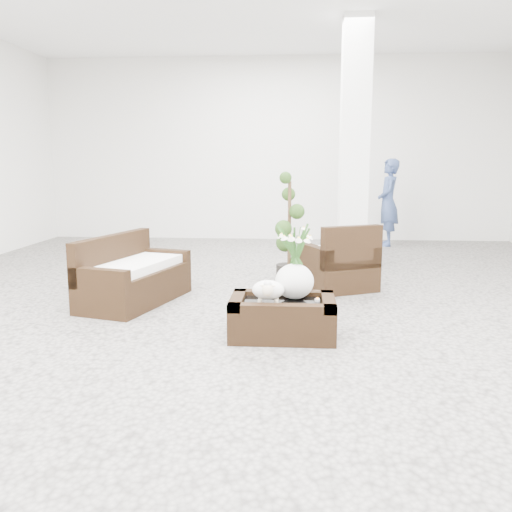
# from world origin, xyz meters

# --- Properties ---
(ground) EXTENTS (11.00, 11.00, 0.00)m
(ground) POSITION_xyz_m (0.00, 0.00, 0.00)
(ground) COLOR gray
(ground) RESTS_ON ground
(column) EXTENTS (0.40, 0.40, 3.50)m
(column) POSITION_xyz_m (1.20, 2.80, 1.75)
(column) COLOR white
(column) RESTS_ON ground
(coffee_table) EXTENTS (0.90, 0.60, 0.31)m
(coffee_table) POSITION_xyz_m (0.27, -0.61, 0.16)
(coffee_table) COLOR black
(coffee_table) RESTS_ON ground
(sheep_figurine) EXTENTS (0.28, 0.23, 0.21)m
(sheep_figurine) POSITION_xyz_m (0.15, -0.71, 0.42)
(sheep_figurine) COLOR white
(sheep_figurine) RESTS_ON coffee_table
(planter_narcissus) EXTENTS (0.44, 0.44, 0.80)m
(planter_narcissus) POSITION_xyz_m (0.37, -0.51, 0.71)
(planter_narcissus) COLOR white
(planter_narcissus) RESTS_ON coffee_table
(tealight) EXTENTS (0.04, 0.04, 0.03)m
(tealight) POSITION_xyz_m (0.57, -0.59, 0.33)
(tealight) COLOR white
(tealight) RESTS_ON coffee_table
(armchair) EXTENTS (0.97, 0.96, 0.79)m
(armchair) POSITION_xyz_m (0.89, 1.25, 0.40)
(armchair) COLOR black
(armchair) RESTS_ON ground
(loveseat) EXTENTS (1.00, 1.49, 0.73)m
(loveseat) POSITION_xyz_m (-1.35, 0.43, 0.36)
(loveseat) COLOR black
(loveseat) RESTS_ON ground
(topiary) EXTENTS (0.36, 0.36, 1.36)m
(topiary) POSITION_xyz_m (0.30, 1.61, 0.68)
(topiary) COLOR #223D13
(topiary) RESTS_ON ground
(shopper) EXTENTS (0.43, 0.61, 1.57)m
(shopper) POSITION_xyz_m (2.04, 4.77, 0.79)
(shopper) COLOR #344674
(shopper) RESTS_ON ground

